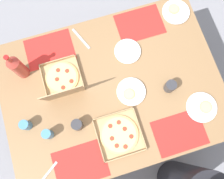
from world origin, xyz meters
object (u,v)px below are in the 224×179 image
Objects in this scene: plate_far_left at (127,51)px; cup_spare at (77,125)px; cup_dark at (48,134)px; cup_clear_right at (26,125)px; pizza_box_center at (62,81)px; plate_near_left at (202,107)px; plate_middle at (176,12)px; soda_bottle at (17,67)px; cup_red at (170,86)px; pizza_box_edge_far at (119,134)px; plate_near_right at (131,92)px.

cup_spare reaches higher than plate_far_left.
cup_clear_right is at bearing -38.83° from cup_dark.
cup_spare is (0.51, 0.43, 0.04)m from plate_far_left.
pizza_box_center is 1.47× the size of plate_near_left.
plate_middle is 0.98× the size of plate_near_left.
plate_near_left is 1.33m from soda_bottle.
cup_spare is at bearing 163.01° from cup_clear_right.
cup_red is (-0.20, 0.36, 0.04)m from plate_far_left.
pizza_box_edge_far reaches higher than plate_near_left.
cup_dark is 0.21m from cup_spare.
soda_bottle is at bearing -27.88° from plate_near_right.
plate_near_right is (-0.17, -0.27, -0.00)m from pizza_box_edge_far.
soda_bottle is at bearing -5.15° from plate_far_left.
plate_middle is 1.34m from cup_dark.
soda_bottle is 0.41m from cup_clear_right.
cup_spare is at bearing -29.45° from pizza_box_edge_far.
cup_spare is (-0.21, -0.00, -0.00)m from cup_dark.
cup_clear_right reaches higher than plate_far_left.
cup_clear_right is (0.85, 0.32, 0.04)m from plate_far_left.
plate_middle is 1.41m from cup_clear_right.
plate_near_left is at bearing 152.34° from pizza_box_center.
plate_near_left is at bearing 151.40° from soda_bottle.
pizza_box_center is 0.32m from soda_bottle.
pizza_box_center is 0.34m from cup_spare.
plate_middle is 2.34× the size of cup_spare.
plate_near_right reaches higher than plate_far_left.
plate_near_right is at bearing -164.50° from cup_spare.
cup_red is 1.01× the size of cup_clear_right.
plate_near_left is 0.27m from cup_red.
plate_far_left is (0.47, 0.21, -0.00)m from plate_middle.
plate_middle and plate_near_left have the same top height.
pizza_box_center is 3.34× the size of cup_red.
plate_near_left is at bearing 130.50° from cup_red.
cup_dark is at bearing 4.36° from cup_red.
cup_dark reaches higher than plate_far_left.
cup_red is at bearing 64.93° from plate_middle.
cup_dark reaches higher than cup_red.
pizza_box_center is at bearing -27.66° from plate_near_left.
soda_bottle is 3.34× the size of cup_clear_right.
pizza_box_center is at bearing -25.52° from plate_near_right.
pizza_box_center is at bearing -86.68° from cup_spare.
pizza_box_edge_far reaches higher than plate_far_left.
pizza_box_center reaches higher than cup_clear_right.
plate_far_left is at bearing -159.13° from cup_clear_right.
plate_near_left is 2.40× the size of cup_spare.
pizza_box_center is at bearing -60.01° from pizza_box_edge_far.
soda_bottle is at bearing -28.60° from plate_near_left.
cup_clear_right reaches higher than plate_near_right.
cup_red is (0.18, -0.21, 0.04)m from plate_near_left.
plate_near_left is at bearing 172.90° from cup_dark.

